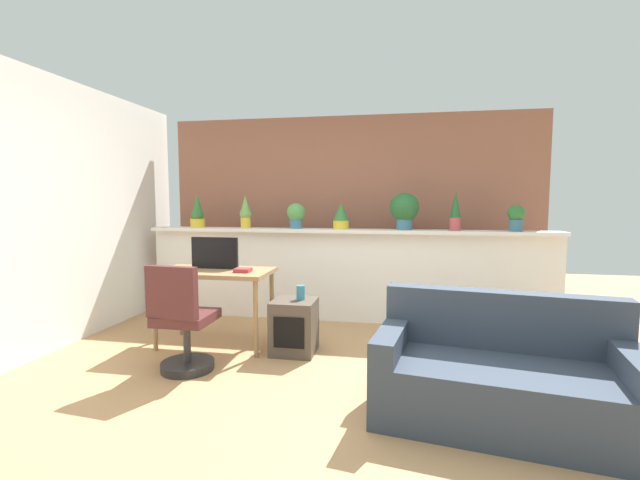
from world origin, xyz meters
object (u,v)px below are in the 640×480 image
(potted_plant_3, at_px, (341,216))
(vase_on_shelf, at_px, (301,293))
(potted_plant_1, at_px, (245,212))
(potted_plant_5, at_px, (455,211))
(desk, at_px, (215,279))
(couch, at_px, (501,378))
(office_chair, at_px, (183,326))
(potted_plant_0, at_px, (197,214))
(tv_monitor, at_px, (215,253))
(side_cube_shelf, at_px, (294,326))
(potted_plant_2, at_px, (296,214))
(book_on_desk, at_px, (243,270))
(potted_plant_4, at_px, (404,209))
(potted_plant_6, at_px, (516,217))

(potted_plant_3, height_order, vase_on_shelf, potted_plant_3)
(potted_plant_1, distance_m, potted_plant_5, 2.44)
(desk, xyz_separation_m, couch, (2.42, -1.05, -0.38))
(potted_plant_5, bearing_deg, office_chair, -143.40)
(potted_plant_0, distance_m, potted_plant_3, 1.79)
(potted_plant_0, distance_m, tv_monitor, 1.26)
(potted_plant_1, xyz_separation_m, side_cube_shelf, (0.88, -1.14, -1.03))
(potted_plant_0, xyz_separation_m, desk, (0.70, -1.08, -0.60))
(potted_plant_5, distance_m, office_chair, 3.07)
(potted_plant_2, bearing_deg, book_on_desk, -101.15)
(potted_plant_3, height_order, office_chair, potted_plant_3)
(potted_plant_1, xyz_separation_m, potted_plant_3, (1.16, 0.03, -0.04))
(potted_plant_3, relative_size, desk, 0.27)
(potted_plant_4, height_order, office_chair, potted_plant_4)
(potted_plant_1, xyz_separation_m, vase_on_shelf, (0.93, -1.10, -0.71))
(potted_plant_1, relative_size, potted_plant_6, 1.37)
(potted_plant_1, bearing_deg, tv_monitor, -87.79)
(potted_plant_4, bearing_deg, couch, -74.38)
(potted_plant_6, bearing_deg, vase_on_shelf, -152.97)
(potted_plant_6, bearing_deg, side_cube_shelf, -152.88)
(potted_plant_2, height_order, couch, potted_plant_2)
(potted_plant_0, relative_size, potted_plant_6, 1.44)
(desk, relative_size, book_on_desk, 7.35)
(potted_plant_0, relative_size, potted_plant_5, 0.95)
(side_cube_shelf, bearing_deg, vase_on_shelf, 30.37)
(desk, relative_size, couch, 0.66)
(potted_plant_1, distance_m, potted_plant_3, 1.16)
(potted_plant_0, xyz_separation_m, office_chair, (0.71, -1.77, -0.87))
(potted_plant_4, xyz_separation_m, book_on_desk, (-1.50, -1.18, -0.56))
(potted_plant_5, xyz_separation_m, office_chair, (-2.35, -1.75, -0.92))
(potted_plant_1, distance_m, tv_monitor, 1.06)
(potted_plant_5, relative_size, couch, 0.26)
(potted_plant_2, relative_size, potted_plant_4, 0.72)
(potted_plant_5, bearing_deg, side_cube_shelf, -144.11)
(book_on_desk, distance_m, couch, 2.37)
(potted_plant_6, xyz_separation_m, office_chair, (-2.98, -1.74, -0.86))
(tv_monitor, bearing_deg, potted_plant_0, 123.68)
(potted_plant_4, bearing_deg, potted_plant_6, -2.63)
(potted_plant_4, height_order, couch, potted_plant_4)
(potted_plant_3, distance_m, couch, 2.70)
(potted_plant_3, height_order, tv_monitor, potted_plant_3)
(office_chair, distance_m, vase_on_shelf, 1.09)
(potted_plant_2, height_order, desk, potted_plant_2)
(desk, bearing_deg, couch, -23.38)
(desk, relative_size, side_cube_shelf, 2.20)
(potted_plant_6, height_order, vase_on_shelf, potted_plant_6)
(office_chair, bearing_deg, tv_monitor, 93.45)
(potted_plant_3, relative_size, side_cube_shelf, 0.60)
(potted_plant_0, relative_size, couch, 0.25)
(potted_plant_4, xyz_separation_m, vase_on_shelf, (-0.95, -1.14, -0.76))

